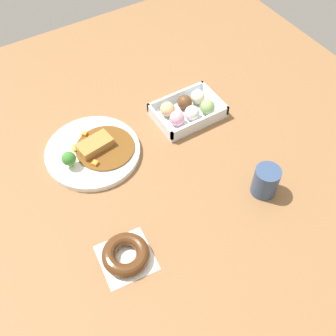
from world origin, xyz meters
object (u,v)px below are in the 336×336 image
Objects in this scene: curry_plate at (93,151)px; chocolate_ring_donut at (126,255)px; donut_box at (188,110)px; coffee_mug at (266,181)px.

curry_plate is 0.35m from chocolate_ring_donut.
chocolate_ring_donut is (-0.40, -0.33, -0.01)m from donut_box.
donut_box is 0.52m from chocolate_ring_donut.
curry_plate is 1.99× the size of chocolate_ring_donut.
curry_plate is 0.33m from donut_box.
coffee_mug is (0.34, -0.36, 0.03)m from curry_plate.
chocolate_ring_donut is 0.42m from coffee_mug.
curry_plate is at bearing 78.00° from chocolate_ring_donut.
coffee_mug is at bearing -46.63° from curry_plate.
chocolate_ring_donut is (-0.07, -0.34, 0.00)m from curry_plate.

